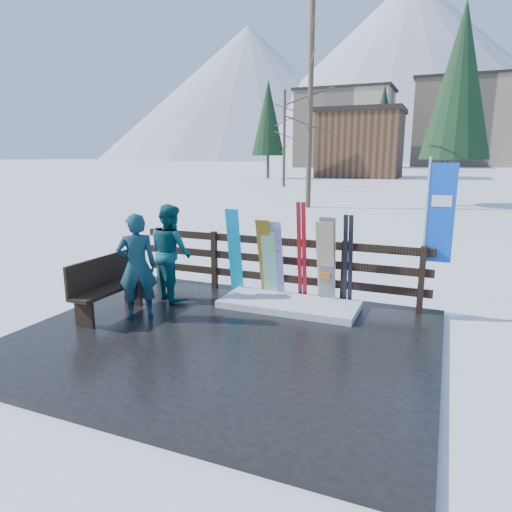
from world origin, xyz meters
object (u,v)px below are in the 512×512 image
at_px(snowboard_1, 270,265).
at_px(snowboard_4, 327,262).
at_px(bench, 106,285).
at_px(rental_flag, 437,219).
at_px(snowboard_0, 235,252).
at_px(person_front, 137,266).
at_px(snowboard_3, 275,260).
at_px(snowboard_2, 265,259).
at_px(person_back, 171,252).
at_px(snowboard_5, 325,264).

xyz_separation_m(snowboard_1, snowboard_4, (1.07, 0.00, 0.15)).
height_order(bench, rental_flag, rental_flag).
distance_m(snowboard_0, person_front, 1.99).
height_order(snowboard_3, person_front, person_front).
relative_size(snowboard_0, snowboard_2, 1.09).
bearing_deg(person_front, snowboard_3, -173.67).
bearing_deg(snowboard_2, snowboard_3, 0.00).
xyz_separation_m(rental_flag, person_front, (-4.41, -2.04, -0.74)).
height_order(snowboard_2, person_back, person_back).
relative_size(snowboard_0, person_back, 0.95).
bearing_deg(rental_flag, snowboard_1, -174.47).
distance_m(snowboard_0, snowboard_1, 0.74).
xyz_separation_m(snowboard_0, snowboard_3, (0.82, 0.00, -0.09)).
distance_m(bench, person_front, 0.68).
bearing_deg(rental_flag, snowboard_3, -174.25).
bearing_deg(person_back, person_front, 123.35).
height_order(snowboard_0, snowboard_4, snowboard_0).
relative_size(snowboard_5, person_back, 0.89).
distance_m(snowboard_1, person_back, 1.83).
height_order(snowboard_1, snowboard_2, snowboard_2).
bearing_deg(rental_flag, snowboard_2, -174.64).
distance_m(snowboard_2, rental_flag, 3.01).
bearing_deg(snowboard_3, person_front, -134.36).
distance_m(snowboard_3, snowboard_5, 0.94).
distance_m(snowboard_4, rental_flag, 1.91).
distance_m(snowboard_1, rental_flag, 2.96).
relative_size(snowboard_1, snowboard_5, 0.84).
relative_size(snowboard_0, person_front, 0.97).
xyz_separation_m(snowboard_3, person_back, (-1.78, -0.70, 0.15)).
relative_size(bench, snowboard_1, 1.15).
height_order(snowboard_4, person_back, person_back).
bearing_deg(snowboard_4, person_back, -165.64).
xyz_separation_m(snowboard_3, rental_flag, (2.68, 0.27, 0.87)).
relative_size(bench, snowboard_5, 0.96).
height_order(snowboard_5, person_back, person_back).
height_order(bench, snowboard_4, snowboard_4).
bearing_deg(person_back, snowboard_4, -134.95).
distance_m(bench, rental_flag, 5.54).
bearing_deg(snowboard_0, snowboard_4, 0.00).
xyz_separation_m(bench, snowboard_4, (3.27, 1.87, 0.28)).
height_order(snowboard_1, person_back, person_back).
distance_m(snowboard_2, snowboard_3, 0.20).
bearing_deg(snowboard_2, bench, -138.44).
relative_size(snowboard_2, snowboard_5, 0.98).
relative_size(snowboard_2, snowboard_3, 1.02).
bearing_deg(snowboard_1, person_back, -157.20).
relative_size(snowboard_3, person_back, 0.85).
bearing_deg(rental_flag, snowboard_4, -171.04).
xyz_separation_m(snowboard_0, snowboard_4, (1.79, 0.00, -0.03)).
xyz_separation_m(snowboard_1, snowboard_3, (0.11, 0.00, 0.09)).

